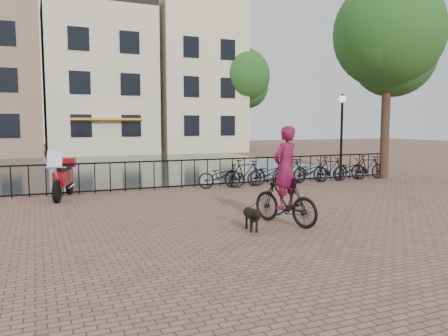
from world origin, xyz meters
name	(u,v)px	position (x,y,z in m)	size (l,w,h in m)	color
ground	(288,246)	(0.00, 0.00, 0.00)	(100.00, 100.00, 0.00)	brown
canal_water	(121,166)	(0.00, 17.30, 0.00)	(20.00, 20.00, 0.00)	black
railing	(168,175)	(0.00, 8.00, 0.50)	(20.00, 0.05, 1.02)	black
canal_house_mid	(97,80)	(0.50, 30.00, 5.90)	(8.00, 9.50, 11.80)	beige
canal_house_right	(191,75)	(8.50, 30.00, 6.65)	(7.00, 9.00, 13.30)	beige
tree_near_right	(388,34)	(9.20, 7.30, 5.97)	(4.48, 4.48, 8.24)	black
tree_far_right	(242,76)	(12.00, 27.00, 6.35)	(4.76, 4.76, 8.76)	black
lamp_post	(342,122)	(7.20, 7.60, 2.38)	(0.30, 0.30, 3.45)	black
cyclist	(285,181)	(0.90, 1.58, 0.99)	(1.12, 1.98, 2.61)	black
dog	(252,218)	(-0.06, 1.38, 0.28)	(0.42, 0.85, 0.55)	black
motorcycle	(63,173)	(-3.51, 7.40, 0.78)	(1.09, 2.23, 1.55)	maroon
parked_bike_0	(221,176)	(1.80, 7.40, 0.45)	(0.60, 1.72, 0.90)	black
parked_bike_1	(245,173)	(2.75, 7.40, 0.50)	(0.47, 1.66, 1.00)	black
parked_bike_2	(268,173)	(3.70, 7.40, 0.45)	(0.60, 1.72, 0.90)	black
parked_bike_3	(290,171)	(4.65, 7.40, 0.50)	(0.47, 1.66, 1.00)	black
parked_bike_4	(311,171)	(5.60, 7.40, 0.45)	(0.60, 1.72, 0.90)	black
parked_bike_5	(331,169)	(6.55, 7.40, 0.50)	(0.47, 1.66, 1.00)	black
parked_bike_6	(350,169)	(7.50, 7.40, 0.45)	(0.60, 1.72, 0.90)	black
parked_bike_7	(368,167)	(8.45, 7.40, 0.50)	(0.47, 1.66, 1.00)	black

